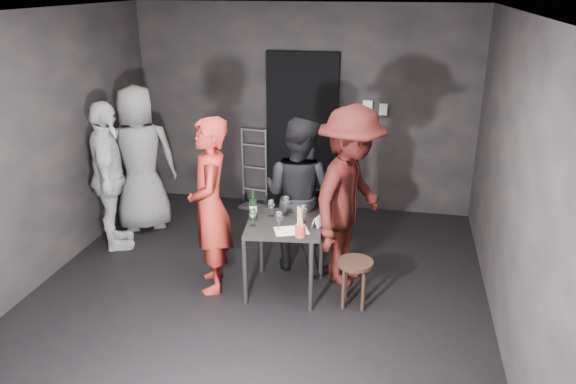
% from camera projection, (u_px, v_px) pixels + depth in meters
% --- Properties ---
extents(floor, '(4.50, 5.00, 0.02)m').
position_uv_depth(floor, '(257.00, 295.00, 5.62)').
color(floor, black).
rests_on(floor, ground).
extents(ceiling, '(4.50, 5.00, 0.02)m').
position_uv_depth(ceiling, '(251.00, 12.00, 4.66)').
color(ceiling, silver).
rests_on(ceiling, ground).
extents(wall_back, '(4.50, 0.04, 2.70)m').
position_uv_depth(wall_back, '(303.00, 109.00, 7.43)').
color(wall_back, black).
rests_on(wall_back, ground).
extents(wall_front, '(4.50, 0.04, 2.70)m').
position_uv_depth(wall_front, '(128.00, 317.00, 2.85)').
color(wall_front, black).
rests_on(wall_front, ground).
extents(wall_left, '(0.04, 5.00, 2.70)m').
position_uv_depth(wall_left, '(35.00, 152.00, 5.56)').
color(wall_left, black).
rests_on(wall_left, ground).
extents(wall_right, '(0.04, 5.00, 2.70)m').
position_uv_depth(wall_right, '(513.00, 183.00, 4.71)').
color(wall_right, black).
rests_on(wall_right, ground).
extents(doorway, '(0.95, 0.10, 2.10)m').
position_uv_depth(doorway, '(302.00, 132.00, 7.48)').
color(doorway, black).
rests_on(doorway, ground).
extents(wallbox_upper, '(0.12, 0.06, 0.12)m').
position_uv_depth(wallbox_upper, '(368.00, 105.00, 7.18)').
color(wallbox_upper, '#B7B7B2').
rests_on(wallbox_upper, wall_back).
extents(wallbox_lower, '(0.10, 0.06, 0.14)m').
position_uv_depth(wallbox_lower, '(383.00, 109.00, 7.16)').
color(wallbox_lower, '#B7B7B2').
rests_on(wallbox_lower, wall_back).
extents(hand_truck, '(0.37, 0.32, 1.09)m').
position_uv_depth(hand_truck, '(254.00, 192.00, 7.75)').
color(hand_truck, '#B2B2B7').
rests_on(hand_truck, floor).
extents(tasting_table, '(0.72, 0.72, 0.75)m').
position_uv_depth(tasting_table, '(285.00, 231.00, 5.47)').
color(tasting_table, black).
rests_on(tasting_table, floor).
extents(stool, '(0.34, 0.34, 0.47)m').
position_uv_depth(stool, '(355.00, 270.00, 5.32)').
color(stool, black).
rests_on(stool, floor).
extents(server_red, '(0.73, 0.88, 2.08)m').
position_uv_depth(server_red, '(209.00, 191.00, 5.41)').
color(server_red, '#A1251D').
rests_on(server_red, floor).
extents(woman_black, '(1.01, 0.76, 1.85)m').
position_uv_depth(woman_black, '(299.00, 187.00, 5.87)').
color(woman_black, black).
rests_on(woman_black, floor).
extents(man_maroon, '(1.14, 1.62, 2.29)m').
position_uv_depth(man_maroon, '(351.00, 177.00, 5.50)').
color(man_maroon, '#390F0D').
rests_on(man_maroon, floor).
extents(bystander_cream, '(1.05, 1.29, 1.99)m').
position_uv_depth(bystander_cream, '(107.00, 166.00, 6.29)').
color(bystander_cream, silver).
rests_on(bystander_cream, floor).
extents(bystander_grey, '(1.21, 1.02, 2.17)m').
position_uv_depth(bystander_grey, '(138.00, 145.00, 6.78)').
color(bystander_grey, slate).
rests_on(bystander_grey, floor).
extents(tasting_mat, '(0.36, 0.31, 0.00)m').
position_uv_depth(tasting_mat, '(291.00, 231.00, 5.25)').
color(tasting_mat, white).
rests_on(tasting_mat, tasting_table).
extents(wine_glass_a, '(0.09, 0.09, 0.19)m').
position_uv_depth(wine_glass_a, '(253.00, 217.00, 5.33)').
color(wine_glass_a, white).
rests_on(wine_glass_a, tasting_table).
extents(wine_glass_b, '(0.09, 0.09, 0.19)m').
position_uv_depth(wine_glass_b, '(271.00, 207.00, 5.54)').
color(wine_glass_b, white).
rests_on(wine_glass_b, tasting_table).
extents(wine_glass_c, '(0.08, 0.08, 0.21)m').
position_uv_depth(wine_glass_c, '(286.00, 205.00, 5.58)').
color(wine_glass_c, white).
rests_on(wine_glass_c, tasting_table).
extents(wine_glass_d, '(0.09, 0.09, 0.19)m').
position_uv_depth(wine_glass_d, '(279.00, 220.00, 5.26)').
color(wine_glass_d, white).
rests_on(wine_glass_d, tasting_table).
extents(wine_glass_e, '(0.11, 0.11, 0.22)m').
position_uv_depth(wine_glass_e, '(300.00, 218.00, 5.25)').
color(wine_glass_e, white).
rests_on(wine_glass_e, tasting_table).
extents(wine_glass_f, '(0.09, 0.09, 0.19)m').
position_uv_depth(wine_glass_f, '(303.00, 213.00, 5.42)').
color(wine_glass_f, white).
rests_on(wine_glass_f, tasting_table).
extents(wine_bottle, '(0.07, 0.07, 0.31)m').
position_uv_depth(wine_bottle, '(253.00, 209.00, 5.45)').
color(wine_bottle, black).
rests_on(wine_bottle, tasting_table).
extents(breadstick_cup, '(0.10, 0.10, 0.31)m').
position_uv_depth(breadstick_cup, '(300.00, 222.00, 5.09)').
color(breadstick_cup, '#B42C25').
rests_on(breadstick_cup, tasting_table).
extents(reserved_card, '(0.11, 0.14, 0.10)m').
position_uv_depth(reserved_card, '(316.00, 221.00, 5.33)').
color(reserved_card, white).
rests_on(reserved_card, tasting_table).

